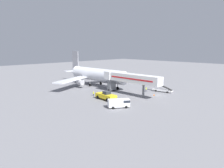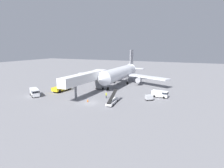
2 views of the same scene
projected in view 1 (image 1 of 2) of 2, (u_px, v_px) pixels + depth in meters
The scene contains 11 objects.
ground_plane at pixel (158, 95), 70.99m from camera, with size 300.00×300.00×0.00m, color slate.
airplane_at_gate at pixel (96, 75), 87.83m from camera, with size 39.77×35.71×13.61m.
jet_bridge at pixel (128, 79), 71.53m from camera, with size 3.57×22.25×7.02m.
pushback_tug at pixel (106, 96), 64.92m from camera, with size 3.41×7.26×2.66m.
belt_loader_truck at pixel (162, 90), 76.23m from camera, with size 2.47×7.19×3.31m.
service_van_mid_center at pixel (119, 103), 56.53m from camera, with size 5.75×4.75×2.29m.
service_van_near_center at pixel (152, 81), 91.69m from camera, with size 4.85×2.35×2.00m.
baggage_cart_mid_right at pixel (158, 84), 86.88m from camera, with size 2.40×2.31×1.57m.
ground_crew_worker_foreground at pixel (93, 94), 69.63m from camera, with size 0.43×0.43×1.63m.
ground_crew_worker_midground at pixel (146, 89), 76.33m from camera, with size 0.38×0.38×1.79m.
safety_cone_alpha at pixel (154, 95), 70.55m from camera, with size 0.47×0.47×0.72m.
Camera 1 is at (-59.72, -38.26, 15.68)m, focal length 35.14 mm.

